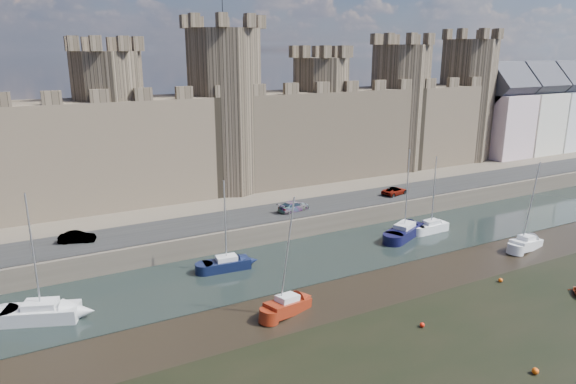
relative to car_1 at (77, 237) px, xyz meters
name	(u,v)px	position (x,y,z in m)	size (l,w,h in m)	color
ground	(453,382)	(20.78, -34.46, -3.12)	(160.00, 160.00, 0.00)	black
water_channel	(292,262)	(20.78, -10.46, -3.08)	(160.00, 12.00, 0.08)	black
quay	(191,181)	(20.78, 25.54, -1.87)	(160.00, 60.00, 2.50)	#4C443A
road	(254,216)	(20.78, -0.46, -0.57)	(160.00, 7.00, 0.10)	black
castle	(209,129)	(20.14, 13.54, 8.55)	(108.50, 11.00, 29.00)	#42382B
townhouses	(548,111)	(92.28, 11.54, 7.47)	(35.50, 9.05, 18.13)	silver
car_1	(77,237)	(0.00, 0.00, 0.00)	(1.32, 3.78, 1.25)	gray
car_2	(294,206)	(26.10, -1.05, 0.03)	(1.84, 4.52, 1.31)	gray
car_3	(395,191)	(42.64, -1.05, -0.04)	(1.95, 4.23, 1.18)	gray
sailboat_0	(42,312)	(-4.35, -11.58, -2.25)	(6.56, 4.39, 11.44)	silver
sailboat_1	(227,263)	(13.64, -9.04, -2.34)	(5.03, 2.33, 9.79)	black
sailboat_2	(431,226)	(41.18, -10.27, -2.33)	(4.62, 1.89, 9.87)	white
sailboat_3	(404,231)	(36.95, -10.08, -2.28)	(6.79, 4.86, 11.11)	black
sailboat_4	(287,305)	(15.07, -20.17, -2.34)	(4.92, 3.16, 10.74)	maroon
sailboat_5	(526,243)	(47.00, -19.83, -2.37)	(5.15, 2.86, 10.49)	silver
buoy_1	(422,325)	(23.97, -27.72, -2.91)	(0.42, 0.42, 0.42)	#FD1F0B
buoy_2	(535,371)	(26.69, -36.54, -2.87)	(0.50, 0.50, 0.50)	#FE570B
buoy_3	(500,280)	(37.01, -24.74, -2.91)	(0.43, 0.43, 0.43)	#FF570B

